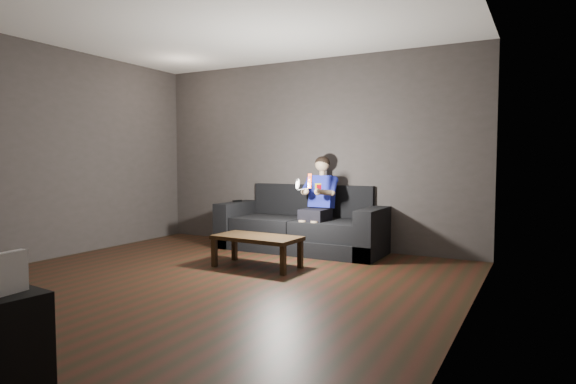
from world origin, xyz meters
The scene contains 12 objects.
floor centered at (0.00, 0.00, 0.00)m, with size 5.00×5.00×0.00m, color black.
back_wall centered at (0.00, 2.50, 1.35)m, with size 5.00×0.04×2.70m, color #36322F.
left_wall centered at (-2.50, 0.00, 1.35)m, with size 0.04×5.00×2.70m, color #36322F.
right_wall centered at (2.50, 0.00, 1.35)m, with size 0.04×5.00×2.70m, color #36322F.
ceiling centered at (0.00, 0.00, 2.70)m, with size 5.00×5.00×0.02m, color white.
sofa centered at (0.05, 2.19, 0.29)m, with size 2.33×1.01×0.90m.
child centered at (0.31, 2.13, 0.77)m, with size 0.49×0.61×1.21m.
wii_remote_red centered at (0.41, 1.66, 0.99)m, with size 0.06×0.08×0.19m.
nunchuk_white centered at (0.23, 1.66, 0.95)m, with size 0.06×0.09×0.15m.
wii_remote_black centered at (-1.00, 2.10, 0.65)m, with size 0.08×0.16×0.03m.
coffee_table centered at (0.08, 0.92, 0.32)m, with size 1.04×0.55×0.37m.
wii_console centered at (0.50, -2.27, 0.64)m, with size 0.05×0.17×0.23m, color white.
Camera 1 is at (3.02, -3.82, 1.24)m, focal length 30.00 mm.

